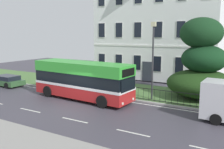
# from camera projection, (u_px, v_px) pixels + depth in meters

# --- Properties ---
(ground_plane) EXTENTS (60.00, 56.00, 0.18)m
(ground_plane) POSITION_uv_depth(u_px,v_px,m) (79.00, 104.00, 18.57)
(ground_plane) COLOR #403D47
(georgian_townhouse) EXTENTS (14.63, 10.12, 13.88)m
(georgian_townhouse) POSITION_uv_depth(u_px,v_px,m) (163.00, 20.00, 30.36)
(georgian_townhouse) COLOR white
(georgian_townhouse) RESTS_ON ground_plane
(iron_verge_railing) EXTENTS (16.53, 0.04, 0.97)m
(iron_verge_railing) POSITION_uv_depth(u_px,v_px,m) (114.00, 90.00, 20.60)
(iron_verge_railing) COLOR black
(iron_verge_railing) RESTS_ON ground_plane
(evergreen_tree) EXTENTS (5.51, 5.51, 6.56)m
(evergreen_tree) POSITION_uv_depth(u_px,v_px,m) (202.00, 67.00, 19.65)
(evergreen_tree) COLOR #423328
(evergreen_tree) RESTS_ON ground_plane
(single_decker_bus) EXTENTS (8.96, 3.04, 3.08)m
(single_decker_bus) POSITION_uv_depth(u_px,v_px,m) (82.00, 80.00, 19.81)
(single_decker_bus) COLOR #B11E1F
(single_decker_bus) RESTS_ON ground_plane
(parked_hatchback_00) EXTENTS (4.03, 1.96, 1.11)m
(parked_hatchback_00) POSITION_uv_depth(u_px,v_px,m) (6.00, 81.00, 25.18)
(parked_hatchback_00) COLOR #335B33
(parked_hatchback_00) RESTS_ON ground_plane
(street_lamp_post) EXTENTS (0.36, 0.24, 6.16)m
(street_lamp_post) POSITION_uv_depth(u_px,v_px,m) (153.00, 55.00, 18.98)
(street_lamp_post) COLOR #333338
(street_lamp_post) RESTS_ON ground_plane
(litter_bin) EXTENTS (0.51, 0.51, 1.12)m
(litter_bin) POSITION_uv_depth(u_px,v_px,m) (89.00, 84.00, 22.64)
(litter_bin) COLOR #4C4742
(litter_bin) RESTS_ON ground_plane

